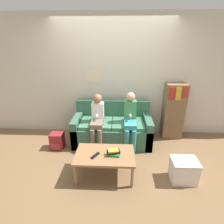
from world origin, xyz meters
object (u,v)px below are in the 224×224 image
Objects in this scene: tv_remote at (95,155)px; coffee_table at (105,156)px; person_left at (97,118)px; backpack at (57,141)px; couch at (112,129)px; bookshelf at (173,111)px; person_right at (130,118)px; storage_box at (184,170)px.

coffee_table is at bearing 57.65° from tv_remote.
person_left is 3.28× the size of backpack.
tv_remote is at bearing -100.72° from couch.
couch is 1.40m from bookshelf.
person_left reaches higher than coffee_table.
person_right is at bearing 0.40° from person_left.
bookshelf is 3.72× the size of backpack.
person_left is at bearing 147.19° from storage_box.
person_right is 1.55m from backpack.
couch is 1.49× the size of person_left.
coffee_table is 1.29m from backpack.
backpack is (-1.11, -0.33, -0.13)m from couch.
bookshelf reaches higher than couch.
bookshelf is (0.97, 0.46, -0.02)m from person_right.
tv_remote is 0.50× the size of backpack.
couch reaches higher than storage_box.
person_left is at bearing 104.02° from coffee_table.
tv_remote is at bearing -137.78° from bookshelf.
couch is 4.03× the size of storage_box.
coffee_table is at bearing -116.34° from person_right.
bookshelf is at bearing 43.61° from coffee_table.
bookshelf is (1.62, 0.47, -0.00)m from person_left.
backpack is (-1.04, 0.73, -0.20)m from coffee_table.
couch is at bearing 16.59° from backpack.
person_right is 3.42× the size of backpack.
person_left is 1.78m from storage_box.
person_right is (0.65, 0.00, 0.02)m from person_left.
coffee_table is 0.86× the size of person_left.
bookshelf is (1.33, 0.28, 0.33)m from couch.
person_left is 0.96× the size of person_right.
coffee_table is at bearing 177.09° from storage_box.
storage_box is 2.41m from backpack.
backpack is (-2.44, -0.61, -0.46)m from bookshelf.
person_right is (0.36, -0.18, 0.35)m from couch.
person_right is 1.13m from tv_remote.
bookshelf is 2.56m from backpack.
tv_remote is at bearing -121.41° from person_right.
couch reaches higher than coffee_table.
person_left is at bearing 9.80° from backpack.
tv_remote is at bearing -155.49° from coffee_table.
person_left reaches higher than couch.
person_right reaches higher than coffee_table.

